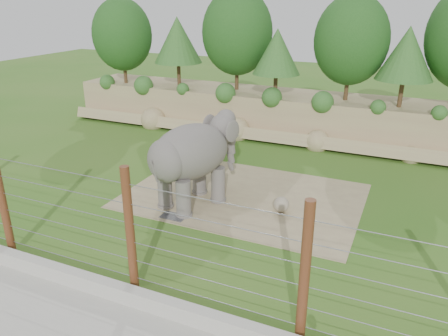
% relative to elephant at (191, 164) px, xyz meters
% --- Properties ---
extents(ground, '(90.00, 90.00, 0.00)m').
position_rel_elephant_xyz_m(ground, '(1.19, -1.38, -1.81)').
color(ground, '#316B1B').
rests_on(ground, ground).
extents(back_embankment, '(30.00, 5.52, 8.77)m').
position_rel_elephant_xyz_m(back_embankment, '(1.78, 11.29, 2.16)').
color(back_embankment, '#9F8262').
rests_on(back_embankment, ground).
extents(dirt_patch, '(10.00, 7.00, 0.02)m').
position_rel_elephant_xyz_m(dirt_patch, '(1.69, 1.62, -1.80)').
color(dirt_patch, '#978161').
rests_on(dirt_patch, ground).
extents(drain_grate, '(1.00, 0.60, 0.03)m').
position_rel_elephant_xyz_m(drain_grate, '(-0.13, -1.37, -1.77)').
color(drain_grate, '#262628').
rests_on(drain_grate, dirt_patch).
extents(elephant, '(3.36, 4.86, 3.62)m').
position_rel_elephant_xyz_m(elephant, '(0.00, 0.00, 0.00)').
color(elephant, '#5B5551').
rests_on(elephant, ground).
extents(stone_ball, '(0.64, 0.64, 0.64)m').
position_rel_elephant_xyz_m(stone_ball, '(3.65, 0.80, -1.47)').
color(stone_ball, gray).
rests_on(stone_ball, dirt_patch).
extents(retaining_wall, '(26.00, 0.35, 0.50)m').
position_rel_elephant_xyz_m(retaining_wall, '(1.19, -6.38, -1.56)').
color(retaining_wall, beige).
rests_on(retaining_wall, ground).
extents(barrier_fence, '(20.26, 0.26, 4.00)m').
position_rel_elephant_xyz_m(barrier_fence, '(1.19, -5.88, 0.19)').
color(barrier_fence, '#553218').
rests_on(barrier_fence, ground).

